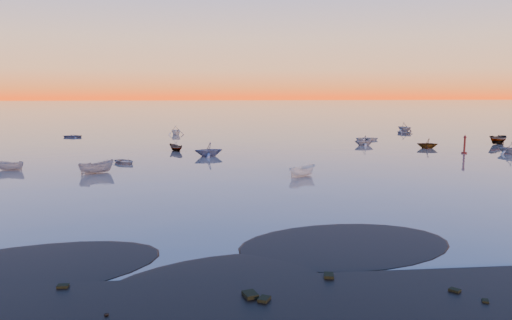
{
  "coord_description": "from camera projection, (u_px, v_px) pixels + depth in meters",
  "views": [
    {
      "loc": [
        -3.55,
        -26.76,
        9.28
      ],
      "look_at": [
        2.04,
        28.0,
        1.47
      ],
      "focal_mm": 35.0,
      "sensor_mm": 36.0,
      "label": 1
    }
  ],
  "objects": [
    {
      "name": "moored_fleet",
      "position": [
        228.0,
        148.0,
        80.22
      ],
      "size": [
        124.0,
        58.0,
        1.2
      ],
      "primitive_type": null,
      "color": "silver",
      "rests_on": "ground"
    },
    {
      "name": "ground",
      "position": [
        219.0,
        126.0,
        126.51
      ],
      "size": [
        600.0,
        600.0,
        0.0
      ],
      "primitive_type": "plane",
      "color": "#645B53",
      "rests_on": "ground"
    },
    {
      "name": "boat_near_right",
      "position": [
        510.0,
        154.0,
        72.11
      ],
      "size": [
        4.25,
        3.37,
        1.36
      ],
      "primitive_type": "imported",
      "rotation": [
        0.0,
        0.0,
        3.63
      ],
      "color": "gray",
      "rests_on": "ground"
    },
    {
      "name": "channel_marker",
      "position": [
        465.0,
        146.0,
        72.78
      ],
      "size": [
        0.8,
        0.8,
        2.84
      ],
      "color": "#43100E",
      "rests_on": "ground"
    },
    {
      "name": "boat_near_center",
      "position": [
        97.0,
        173.0,
        55.62
      ],
      "size": [
        3.51,
        4.32,
        1.39
      ],
      "primitive_type": "imported",
      "rotation": [
        0.0,
        0.0,
        2.11
      ],
      "color": "gray",
      "rests_on": "ground"
    },
    {
      "name": "mud_lobes",
      "position": [
        273.0,
        262.0,
        27.03
      ],
      "size": [
        140.0,
        6.0,
        0.07
      ],
      "primitive_type": null,
      "color": "black",
      "rests_on": "ground"
    },
    {
      "name": "boat_near_left",
      "position": [
        125.0,
        164.0,
        62.87
      ],
      "size": [
        3.78,
        3.43,
        0.91
      ],
      "primitive_type": "imported",
      "rotation": [
        0.0,
        0.0,
        0.67
      ],
      "color": "gray",
      "rests_on": "ground"
    }
  ]
}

